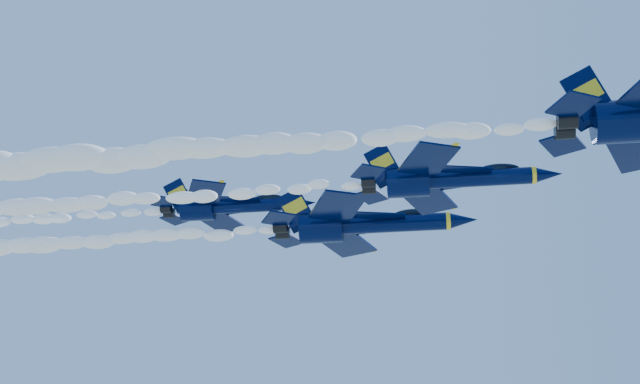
# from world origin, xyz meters

# --- Properties ---
(smoke_trail_jet_lead) EXTENTS (44.06, 2.39, 2.15)m
(smoke_trail_jet_lead) POSITION_xyz_m (-9.60, -13.68, 151.51)
(smoke_trail_jet_lead) COLOR white
(jet_second) EXTENTS (16.14, 13.24, 6.00)m
(jet_second) POSITION_xyz_m (4.85, -4.61, 152.58)
(jet_second) COLOR black
(smoke_trail_jet_second) EXTENTS (44.06, 1.93, 1.74)m
(smoke_trail_jet_second) POSITION_xyz_m (-24.08, -4.61, 152.16)
(smoke_trail_jet_second) COLOR white
(jet_third) EXTENTS (19.24, 15.78, 7.15)m
(jet_third) POSITION_xyz_m (-3.04, 7.22, 154.17)
(jet_third) COLOR black
(smoke_trail_jet_third) EXTENTS (44.06, 2.30, 2.07)m
(smoke_trail_jet_third) POSITION_xyz_m (-33.29, 7.22, 153.72)
(smoke_trail_jet_third) COLOR white
(jet_fourth) EXTENTS (15.58, 12.78, 5.79)m
(jet_fourth) POSITION_xyz_m (-16.47, 9.12, 157.67)
(jet_fourth) COLOR black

